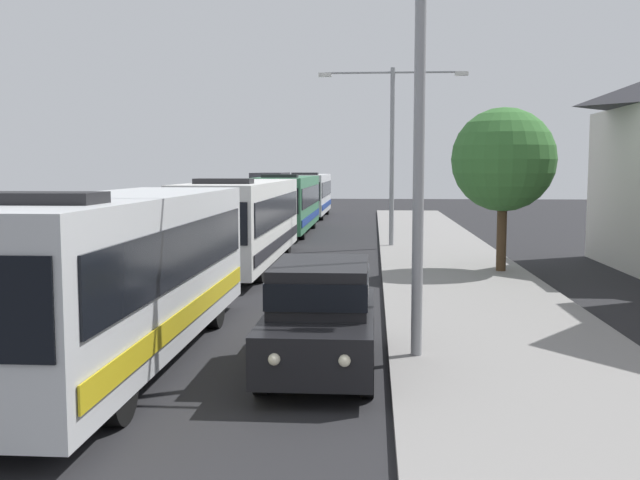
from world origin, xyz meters
name	(u,v)px	position (x,y,z in m)	size (l,w,h in m)	color
bus_lead	(119,270)	(-1.30, 9.44, 1.69)	(2.58, 10.61, 3.21)	silver
bus_second_in_line	(245,220)	(-1.30, 22.45, 1.69)	(2.58, 12.06, 3.21)	silver
bus_middle	(288,202)	(-1.30, 35.81, 1.69)	(2.58, 11.32, 3.21)	#33724C
bus_fourth_in_line	(309,194)	(-1.30, 48.89, 1.69)	(2.58, 10.49, 3.21)	silver
white_suv	(321,312)	(2.40, 9.10, 1.03)	(1.86, 4.56, 1.90)	black
box_truck_oncoming	(269,192)	(-4.60, 51.85, 1.71)	(2.35, 7.83, 3.15)	#B7B7BC
streetlamp_near	(420,90)	(4.10, 9.72, 4.90)	(5.93, 0.28, 7.68)	gray
streetlamp_mid	(392,136)	(4.10, 28.72, 4.93)	(6.41, 0.28, 7.67)	gray
roadside_tree	(503,160)	(7.52, 20.92, 3.79)	(3.39, 3.39, 5.35)	#4C3823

